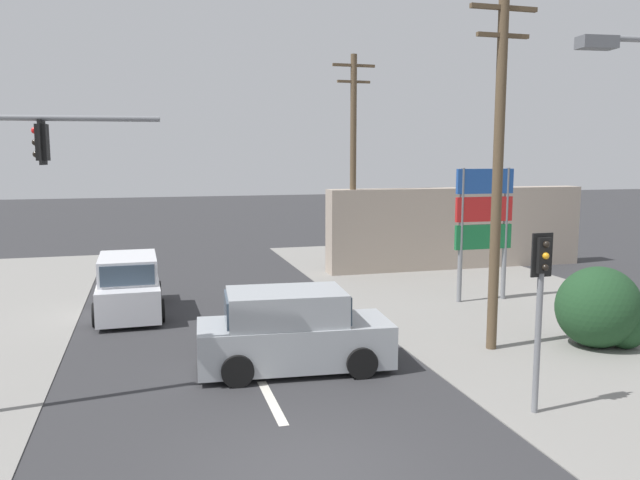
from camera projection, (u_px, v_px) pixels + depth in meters
ground_plane at (308, 473)px, 9.90m from camera, size 140.00×140.00×0.00m
lane_dash_mid at (272, 402)px, 12.77m from camera, size 0.20×2.40×0.01m
lane_dash_far at (238, 335)px, 17.54m from camera, size 0.20×2.40×0.01m
utility_pole_midground_right at (498, 166)px, 15.62m from camera, size 1.80×0.26×9.02m
utility_pole_background_right at (353, 161)px, 25.94m from camera, size 1.80×0.26×9.12m
pedestal_signal_right_kerb at (540, 292)px, 11.87m from camera, size 0.44×0.29×3.56m
shopping_plaza_sign at (484, 215)px, 21.27m from camera, size 2.10×0.16×4.60m
roadside_bush at (603, 310)px, 16.31m from camera, size 2.34×2.01×2.14m
shopfront_wall_far at (457, 228)px, 27.85m from camera, size 12.00×1.00×3.60m
suv_crossing_left at (292, 332)px, 14.63m from camera, size 4.66×2.33×1.90m
suv_oncoming_mid at (129, 287)px, 19.79m from camera, size 2.11×4.57×1.90m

